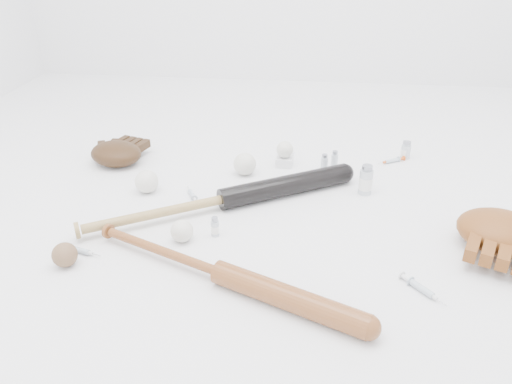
# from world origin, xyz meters

# --- Properties ---
(bat_dark) EXTENTS (0.87, 0.56, 0.07)m
(bat_dark) POSITION_xyz_m (-0.12, -0.02, 0.04)
(bat_dark) COLOR black
(bat_dark) RESTS_ON ground
(bat_wood) EXTENTS (0.79, 0.39, 0.06)m
(bat_wood) POSITION_xyz_m (-0.07, -0.39, 0.03)
(bat_wood) COLOR brown
(bat_wood) RESTS_ON ground
(glove_dark) EXTENTS (0.30, 0.30, 0.09)m
(glove_dark) POSITION_xyz_m (-0.59, 0.28, 0.04)
(glove_dark) COLOR #341F0E
(glove_dark) RESTS_ON ground
(glove_tan) EXTENTS (0.38, 0.38, 0.11)m
(glove_tan) POSITION_xyz_m (0.70, -0.15, 0.05)
(glove_tan) COLOR brown
(glove_tan) RESTS_ON ground
(trading_card) EXTENTS (0.07, 0.09, 0.00)m
(trading_card) POSITION_xyz_m (-0.58, 0.45, 0.00)
(trading_card) COLOR gold
(trading_card) RESTS_ON ground
(pedestal) EXTENTS (0.07, 0.07, 0.03)m
(pedestal) POSITION_xyz_m (0.06, 0.33, 0.02)
(pedestal) COLOR white
(pedestal) RESTS_ON ground
(baseball_on_pedestal) EXTENTS (0.06, 0.06, 0.06)m
(baseball_on_pedestal) POSITION_xyz_m (0.06, 0.33, 0.07)
(baseball_on_pedestal) COLOR silver
(baseball_on_pedestal) RESTS_ON pedestal
(baseball_left) EXTENTS (0.08, 0.08, 0.08)m
(baseball_left) POSITION_xyz_m (-0.40, 0.06, 0.04)
(baseball_left) COLOR silver
(baseball_left) RESTS_ON ground
(baseball_upper) EXTENTS (0.08, 0.08, 0.08)m
(baseball_upper) POSITION_xyz_m (-0.08, 0.24, 0.04)
(baseball_upper) COLOR silver
(baseball_upper) RESTS_ON ground
(baseball_mid) EXTENTS (0.07, 0.07, 0.07)m
(baseball_mid) POSITION_xyz_m (-0.21, -0.22, 0.03)
(baseball_mid) COLOR silver
(baseball_mid) RESTS_ON ground
(baseball_aged) EXTENTS (0.07, 0.07, 0.07)m
(baseball_aged) POSITION_xyz_m (-0.50, -0.37, 0.03)
(baseball_aged) COLOR brown
(baseball_aged) RESTS_ON ground
(syringe_0) EXTENTS (0.15, 0.06, 0.02)m
(syringe_0) POSITION_xyz_m (-0.48, -0.31, 0.01)
(syringe_0) COLOR #ADBCC6
(syringe_0) RESTS_ON ground
(syringe_1) EXTENTS (0.08, 0.13, 0.02)m
(syringe_1) POSITION_xyz_m (-0.24, 0.05, 0.01)
(syringe_1) COLOR #ADBCC6
(syringe_1) RESTS_ON ground
(syringe_2) EXTENTS (0.08, 0.14, 0.02)m
(syringe_2) POSITION_xyz_m (0.06, 0.38, 0.01)
(syringe_2) COLOR #ADBCC6
(syringe_2) RESTS_ON ground
(syringe_3) EXTENTS (0.12, 0.14, 0.02)m
(syringe_3) POSITION_xyz_m (0.45, -0.37, 0.01)
(syringe_3) COLOR #ADBCC6
(syringe_3) RESTS_ON ground
(syringe_4) EXTENTS (0.13, 0.09, 0.02)m
(syringe_4) POSITION_xyz_m (0.47, 0.40, 0.01)
(syringe_4) COLOR #ADBCC6
(syringe_4) RESTS_ON ground
(vial_0) EXTENTS (0.03, 0.03, 0.07)m
(vial_0) POSITION_xyz_m (0.25, 0.34, 0.03)
(vial_0) COLOR silver
(vial_0) RESTS_ON ground
(vial_1) EXTENTS (0.03, 0.03, 0.07)m
(vial_1) POSITION_xyz_m (0.53, 0.45, 0.04)
(vial_1) COLOR silver
(vial_1) RESTS_ON ground
(vial_2) EXTENTS (0.03, 0.03, 0.07)m
(vial_2) POSITION_xyz_m (0.21, 0.30, 0.03)
(vial_2) COLOR silver
(vial_2) RESTS_ON ground
(vial_3) EXTENTS (0.04, 0.04, 0.11)m
(vial_3) POSITION_xyz_m (0.34, 0.14, 0.05)
(vial_3) COLOR silver
(vial_3) RESTS_ON ground
(vial_4) EXTENTS (0.02, 0.02, 0.06)m
(vial_4) POSITION_xyz_m (-0.12, -0.18, 0.03)
(vial_4) COLOR silver
(vial_4) RESTS_ON ground
(vial_5) EXTENTS (0.03, 0.03, 0.07)m
(vial_5) POSITION_xyz_m (0.52, 0.45, 0.04)
(vial_5) COLOR silver
(vial_5) RESTS_ON ground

